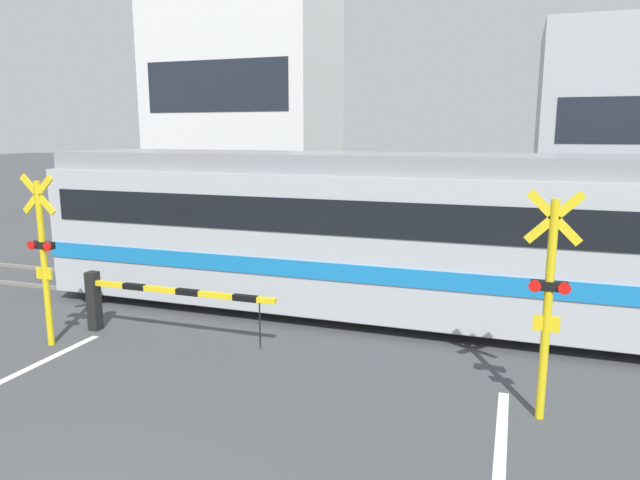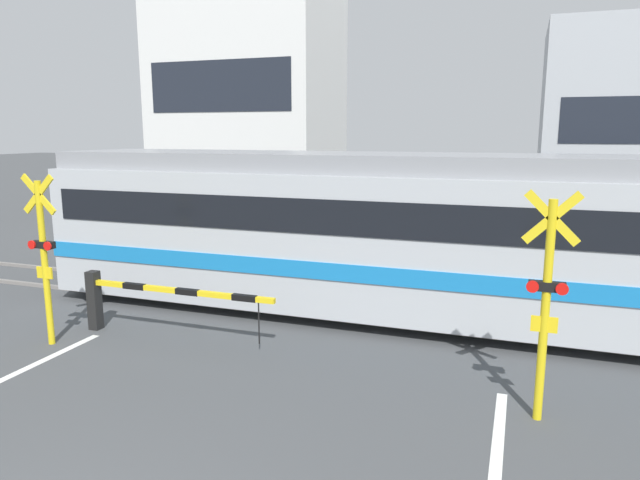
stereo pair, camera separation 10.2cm
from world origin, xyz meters
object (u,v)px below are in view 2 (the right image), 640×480
(crossing_barrier_near, at_px, (137,296))
(crossing_barrier_far, at_px, (482,258))
(commuter_train, at_px, (441,234))
(pedestrian, at_px, (407,233))
(crossing_signal_left, at_px, (44,253))
(crossing_signal_right, at_px, (546,297))

(crossing_barrier_near, bearing_deg, crossing_barrier_far, 43.73)
(commuter_train, bearing_deg, pedestrian, 108.61)
(crossing_barrier_near, xyz_separation_m, crossing_signal_left, (-1.16, -0.89, 0.90))
(commuter_train, xyz_separation_m, crossing_barrier_near, (-5.04, -2.67, -1.00))
(crossing_barrier_near, bearing_deg, crossing_signal_left, -142.49)
(crossing_barrier_far, bearing_deg, pedestrian, 142.27)
(commuter_train, relative_size, crossing_barrier_far, 4.30)
(commuter_train, bearing_deg, crossing_signal_right, -63.34)
(crossing_signal_right, relative_size, pedestrian, 1.82)
(crossing_signal_right, bearing_deg, pedestrian, 112.34)
(crossing_signal_left, bearing_deg, crossing_signal_right, 0.00)
(crossing_barrier_near, distance_m, crossing_signal_right, 6.94)
(commuter_train, xyz_separation_m, crossing_signal_right, (1.79, -3.56, -0.10))
(crossing_signal_right, bearing_deg, crossing_signal_left, 180.00)
(crossing_barrier_far, bearing_deg, commuter_train, -102.91)
(commuter_train, distance_m, crossing_barrier_near, 5.79)
(crossing_barrier_near, distance_m, pedestrian, 7.90)
(crossing_signal_left, relative_size, crossing_signal_right, 1.00)
(crossing_barrier_far, distance_m, crossing_signal_left, 9.34)
(crossing_signal_right, bearing_deg, crossing_barrier_far, 100.40)
(commuter_train, xyz_separation_m, crossing_signal_left, (-6.20, -3.56, -0.10))
(crossing_signal_left, height_order, pedestrian, crossing_signal_left)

